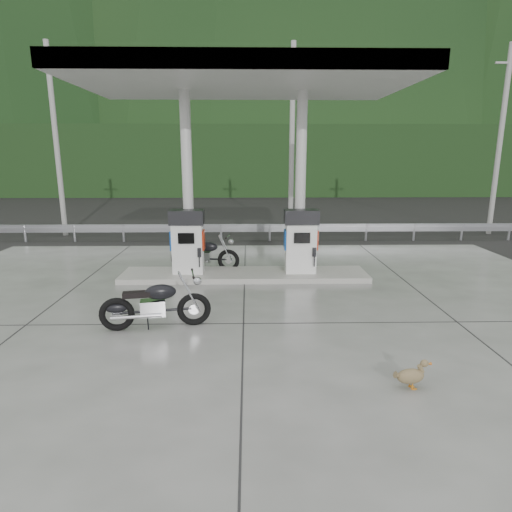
{
  "coord_description": "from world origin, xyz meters",
  "views": [
    {
      "loc": [
        0.1,
        -9.36,
        3.42
      ],
      "look_at": [
        0.3,
        1.0,
        1.0
      ],
      "focal_mm": 30.0,
      "sensor_mm": 36.0,
      "label": 1
    }
  ],
  "objects_px": {
    "gas_pump_left": "(188,242)",
    "duck": "(410,377)",
    "motorcycle_right": "(156,305)",
    "gas_pump_right": "(301,241)",
    "motorcycle_left": "(205,255)"
  },
  "relations": [
    {
      "from": "gas_pump_left",
      "to": "duck",
      "type": "xyz_separation_m",
      "value": [
        4.12,
        -6.09,
        -0.86
      ]
    },
    {
      "from": "gas_pump_left",
      "to": "duck",
      "type": "bearing_deg",
      "value": -55.9
    },
    {
      "from": "motorcycle_right",
      "to": "duck",
      "type": "relative_size",
      "value": 3.91
    },
    {
      "from": "gas_pump_right",
      "to": "motorcycle_right",
      "type": "relative_size",
      "value": 0.87
    },
    {
      "from": "gas_pump_left",
      "to": "motorcycle_left",
      "type": "relative_size",
      "value": 0.9
    },
    {
      "from": "motorcycle_left",
      "to": "gas_pump_left",
      "type": "bearing_deg",
      "value": -104.02
    },
    {
      "from": "gas_pump_right",
      "to": "duck",
      "type": "bearing_deg",
      "value": -81.37
    },
    {
      "from": "duck",
      "to": "motorcycle_left",
      "type": "bearing_deg",
      "value": 108.88
    },
    {
      "from": "gas_pump_right",
      "to": "motorcycle_left",
      "type": "xyz_separation_m",
      "value": [
        -2.82,
        0.86,
        -0.57
      ]
    },
    {
      "from": "gas_pump_right",
      "to": "gas_pump_left",
      "type": "bearing_deg",
      "value": 180.0
    },
    {
      "from": "motorcycle_right",
      "to": "gas_pump_right",
      "type": "bearing_deg",
      "value": 37.5
    },
    {
      "from": "gas_pump_left",
      "to": "motorcycle_right",
      "type": "xyz_separation_m",
      "value": [
        -0.17,
        -3.67,
        -0.56
      ]
    },
    {
      "from": "duck",
      "to": "gas_pump_left",
      "type": "bearing_deg",
      "value": 114.66
    },
    {
      "from": "gas_pump_right",
      "to": "duck",
      "type": "relative_size",
      "value": 3.4
    },
    {
      "from": "motorcycle_left",
      "to": "duck",
      "type": "xyz_separation_m",
      "value": [
        3.74,
        -6.95,
        -0.29
      ]
    }
  ]
}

